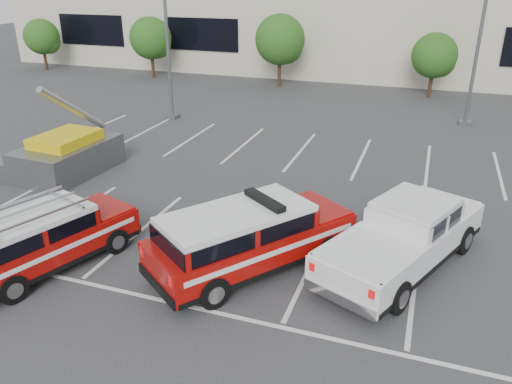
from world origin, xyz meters
TOP-DOWN VIEW (x-y plane):
  - ground at (0.00, 0.00)m, footprint 120.00×120.00m
  - stall_markings at (0.00, 4.50)m, footprint 23.00×15.00m
  - convention_building at (0.18, 31.86)m, footprint 60.00×16.99m
  - tree_far_left at (-24.91, 22.05)m, footprint 2.77×2.77m
  - tree_left at (-14.91, 22.05)m, footprint 3.07×3.07m
  - tree_mid_left at (-4.91, 22.05)m, footprint 3.37×3.37m
  - tree_mid_right at (5.09, 22.05)m, footprint 2.77×2.77m
  - light_pole_left at (-8.00, 12.00)m, footprint 0.90×0.60m
  - light_pole_mid at (7.00, 16.00)m, footprint 0.90×0.60m
  - fire_chief_suv at (1.19, -0.76)m, footprint 4.87×5.66m
  - white_pickup at (4.99, 0.71)m, footprint 4.14×6.09m
  - ladder_suv at (-3.96, -2.49)m, footprint 3.24×4.98m
  - utility_rig at (-8.07, 3.34)m, footprint 3.75×4.31m

SIDE VIEW (x-z plane):
  - ground at x=0.00m, z-range 0.00..0.00m
  - stall_markings at x=0.00m, z-range 0.00..0.01m
  - white_pickup at x=4.99m, z-range -0.18..1.59m
  - utility_rig at x=-8.07m, z-range -1.08..2.51m
  - ladder_suv at x=-3.96m, z-range -0.18..1.65m
  - fire_chief_suv at x=1.19m, z-range -0.18..1.77m
  - tree_far_left at x=-24.91m, z-range 0.51..4.50m
  - tree_mid_right at x=5.09m, z-range 0.51..4.50m
  - tree_left at x=-14.91m, z-range 0.56..4.98m
  - tree_mid_left at x=-4.91m, z-range 0.62..5.46m
  - convention_building at x=0.18m, z-range -1.88..11.32m
  - light_pole_left at x=-8.00m, z-range 0.07..10.31m
  - light_pole_mid at x=7.00m, z-range 0.07..10.31m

